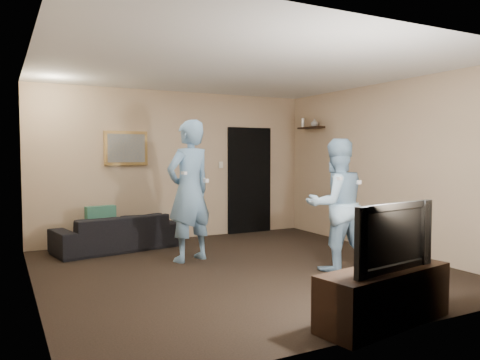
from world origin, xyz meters
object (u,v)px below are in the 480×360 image
tv_console (384,296)px  television (385,236)px  wii_player_left (189,191)px  sofa (117,232)px  wii_player_right (336,205)px

tv_console → television: size_ratio=1.34×
wii_player_left → sofa: bearing=121.8°
tv_console → television: bearing=170.7°
tv_console → wii_player_left: bearing=92.2°
sofa → wii_player_left: wii_player_left is taller
tv_console → wii_player_right: bearing=54.3°
wii_player_left → wii_player_right: bearing=-42.5°
television → tv_console: bearing=-9.3°
tv_console → wii_player_right: size_ratio=0.81×
tv_console → wii_player_left: 3.25m
television → wii_player_right: 1.93m
wii_player_right → wii_player_left: bearing=137.5°
television → wii_player_left: bearing=92.2°
tv_console → sofa: bearing=98.4°
sofa → wii_player_left: (0.75, -1.20, 0.71)m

